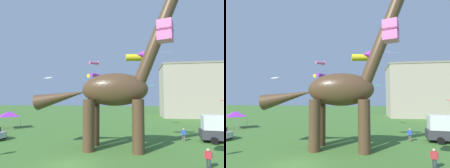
# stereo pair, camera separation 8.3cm
# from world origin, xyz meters

# --- Properties ---
(ground_plane) EXTENTS (240.00, 240.00, 0.00)m
(ground_plane) POSITION_xyz_m (0.00, 0.00, 0.00)
(ground_plane) COLOR #42702D
(dinosaur_sculpture) EXTENTS (16.33, 3.46, 17.06)m
(dinosaur_sculpture) POSITION_xyz_m (2.68, 5.37, 6.17)
(dinosaur_sculpture) COLOR #513823
(dinosaur_sculpture) RESTS_ON ground_plane
(person_watching_child) EXTENTS (0.56, 0.25, 1.50)m
(person_watching_child) POSITION_xyz_m (10.40, 1.10, 0.91)
(person_watching_child) COLOR #2D3347
(person_watching_child) RESTS_ON ground_plane
(person_strolling_adult) EXTENTS (0.58, 0.26, 1.56)m
(person_strolling_adult) POSITION_xyz_m (10.67, 10.12, 0.94)
(person_strolling_adult) COLOR #6B6056
(person_strolling_adult) RESTS_ON ground_plane
(festival_canopy_tent) EXTENTS (3.15, 3.15, 3.00)m
(festival_canopy_tent) POSITION_xyz_m (-17.37, 15.61, 2.54)
(festival_canopy_tent) COLOR #B2B2B7
(festival_canopy_tent) RESTS_ON ground_plane
(kite_drifting) EXTENTS (2.04, 2.11, 0.60)m
(kite_drifting) POSITION_xyz_m (-1.42, 13.05, 8.69)
(kite_drifting) COLOR purple
(kite_far_left) EXTENTS (1.17, 1.17, 1.34)m
(kite_far_left) POSITION_xyz_m (7.08, -1.87, 9.56)
(kite_far_left) COLOR pink
(kite_near_low) EXTENTS (2.30, 2.23, 0.65)m
(kite_near_low) POSITION_xyz_m (-4.35, 24.84, 13.03)
(kite_near_low) COLOR pink
(kite_far_right) EXTENTS (1.65, 1.47, 0.31)m
(kite_far_right) POSITION_xyz_m (8.70, 8.82, 10.80)
(kite_far_right) COLOR white
(kite_trailing) EXTENTS (0.99, 1.33, 1.64)m
(kite_trailing) POSITION_xyz_m (21.60, 25.43, 4.89)
(kite_trailing) COLOR red
(kite_apex) EXTENTS (2.90, 2.61, 0.83)m
(kite_apex) POSITION_xyz_m (5.30, 6.76, 9.90)
(kite_apex) COLOR yellow
(kite_mid_left) EXTENTS (1.58, 1.29, 0.37)m
(kite_mid_left) POSITION_xyz_m (-10.66, 16.49, 8.91)
(kite_mid_left) COLOR white
(kite_mid_center) EXTENTS (1.16, 0.95, 1.28)m
(kite_mid_center) POSITION_xyz_m (7.70, 20.96, 7.69)
(kite_mid_center) COLOR green
(background_building_block) EXTENTS (16.52, 11.69, 14.96)m
(background_building_block) POSITION_xyz_m (19.76, 41.99, 7.49)
(background_building_block) COLOR #B7A893
(background_building_block) RESTS_ON ground_plane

